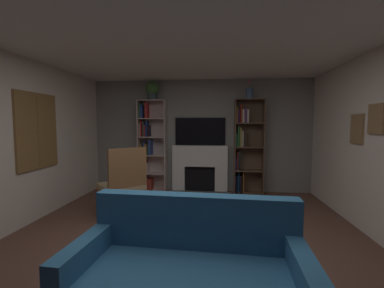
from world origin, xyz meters
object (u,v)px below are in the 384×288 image
object	(u,v)px
tv	(200,131)
coffee_table	(197,231)
bookshelf_left	(150,147)
bookshelf_right	(245,147)
armchair	(123,182)
potted_plant	(152,89)
vase_with_flowers	(250,93)
fireplace	(200,168)
couch	(189,281)

from	to	relation	value
tv	coffee_table	distance (m)	3.30
bookshelf_left	bookshelf_right	distance (m)	2.15
bookshelf_left	armchair	bearing A→B (deg)	-90.02
tv	armchair	world-z (taller)	tv
bookshelf_right	tv	bearing A→B (deg)	174.59
potted_plant	coffee_table	xyz separation A→B (m)	(1.27, -3.03, -1.92)
armchair	bookshelf_left	bearing A→B (deg)	89.98
tv	vase_with_flowers	xyz separation A→B (m)	(1.07, -0.12, 0.84)
bookshelf_right	potted_plant	size ratio (longest dim) A/B	4.92
potted_plant	armchair	bearing A→B (deg)	-92.67
bookshelf_left	vase_with_flowers	distance (m)	2.53
bookshelf_left	coffee_table	bearing A→B (deg)	-66.27
fireplace	vase_with_flowers	distance (m)	1.98
potted_plant	coffee_table	size ratio (longest dim) A/B	0.55
tv	armchair	xyz separation A→B (m)	(-1.15, -1.76, -0.80)
couch	coffee_table	world-z (taller)	couch
armchair	tv	bearing A→B (deg)	56.88
armchair	coffee_table	size ratio (longest dim) A/B	1.51
couch	coffee_table	xyz separation A→B (m)	(-0.00, 0.75, 0.09)
couch	coffee_table	distance (m)	0.75
vase_with_flowers	coffee_table	world-z (taller)	vase_with_flowers
fireplace	potted_plant	xyz separation A→B (m)	(-1.07, -0.05, 1.76)
fireplace	tv	size ratio (longest dim) A/B	1.19
tv	bookshelf_right	size ratio (longest dim) A/B	0.55
bookshelf_left	couch	distance (m)	4.10
fireplace	couch	distance (m)	3.84
vase_with_flowers	coffee_table	distance (m)	3.64
coffee_table	armchair	bearing A→B (deg)	134.13
fireplace	couch	xyz separation A→B (m)	(0.20, -3.83, -0.25)
vase_with_flowers	couch	distance (m)	4.32
vase_with_flowers	couch	size ratio (longest dim) A/B	0.23
potted_plant	armchair	xyz separation A→B (m)	(-0.08, -1.64, -1.73)
potted_plant	armchair	world-z (taller)	potted_plant
fireplace	bookshelf_left	xyz separation A→B (m)	(-1.15, -0.02, 0.46)
tv	couch	distance (m)	4.05
tv	potted_plant	xyz separation A→B (m)	(-1.07, -0.12, 0.94)
bookshelf_right	armchair	xyz separation A→B (m)	(-2.15, -1.67, -0.47)
bookshelf_left	vase_with_flowers	size ratio (longest dim) A/B	4.87
couch	fireplace	bearing A→B (deg)	92.93
tv	armchair	size ratio (longest dim) A/B	0.98
tv	armchair	bearing A→B (deg)	-123.12
tv	vase_with_flowers	bearing A→B (deg)	-6.37
bookshelf_left	fireplace	bearing A→B (deg)	1.07
potted_plant	armchair	distance (m)	2.39
bookshelf_left	tv	bearing A→B (deg)	4.58
couch	potted_plant	bearing A→B (deg)	108.58
fireplace	bookshelf_left	distance (m)	1.24
fireplace	tv	distance (m)	0.82
fireplace	bookshelf_right	world-z (taller)	bookshelf_right
tv	coffee_table	size ratio (longest dim) A/B	1.47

